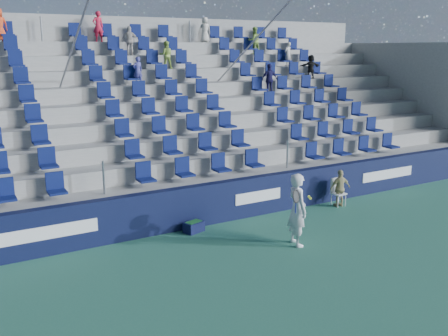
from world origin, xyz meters
name	(u,v)px	position (x,y,z in m)	size (l,w,h in m)	color
ground	(274,262)	(0.00, 0.00, 0.00)	(70.00, 70.00, 0.00)	#307158
sponsor_wall	(212,203)	(0.00, 3.15, 0.60)	(24.00, 0.32, 1.20)	#0E1435
grandstand	(147,127)	(0.00, 8.25, 2.14)	(24.00, 8.17, 6.63)	#9E9E99
tennis_player	(297,210)	(1.11, 0.61, 0.96)	(0.69, 0.76, 1.91)	silver
line_judge_chair	(337,190)	(4.31, 2.64, 0.51)	(0.42, 0.43, 0.90)	white
line_judge	(340,188)	(4.31, 2.50, 0.60)	(0.71, 0.29, 1.21)	tan
ball_bin	(194,226)	(-0.79, 2.75, 0.16)	(0.61, 0.49, 0.30)	#10153D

